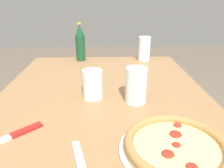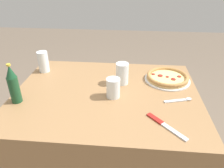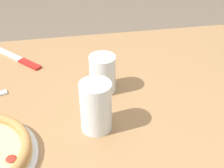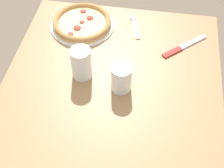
{
  "view_description": "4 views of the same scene",
  "coord_description": "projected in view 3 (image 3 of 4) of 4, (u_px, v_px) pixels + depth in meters",
  "views": [
    {
      "loc": [
        -0.83,
        -0.01,
        1.11
      ],
      "look_at": [
        -0.07,
        -0.03,
        0.79
      ],
      "focal_mm": 35.0,
      "sensor_mm": 36.0,
      "label": 1
    },
    {
      "loc": [
        -0.13,
        1.1,
        1.4
      ],
      "look_at": [
        -0.03,
        -0.01,
        0.78
      ],
      "focal_mm": 35.0,
      "sensor_mm": 36.0,
      "label": 2
    },
    {
      "loc": [
        -0.16,
        -0.73,
        1.27
      ],
      "look_at": [
        -0.03,
        -0.02,
        0.79
      ],
      "focal_mm": 50.0,
      "sensor_mm": 36.0,
      "label": 3
    },
    {
      "loc": [
        0.71,
        0.13,
        1.68
      ],
      "look_at": [
        -0.01,
        0.01,
        0.79
      ],
      "focal_mm": 50.0,
      "sensor_mm": 36.0,
      "label": 4
    }
  ],
  "objects": [
    {
      "name": "glass_water",
      "position": [
        96.0,
        108.0,
        0.78
      ],
      "size": [
        0.08,
        0.08,
        0.14
      ],
      "color": "white",
      "rests_on": "table"
    },
    {
      "name": "knife",
      "position": [
        19.0,
        59.0,
        1.1
      ],
      "size": [
        0.18,
        0.19,
        0.01
      ],
      "color": "maroon",
      "rests_on": "table"
    },
    {
      "name": "glass_mango_juice",
      "position": [
        103.0,
        76.0,
        0.92
      ],
      "size": [
        0.08,
        0.08,
        0.11
      ],
      "color": "white",
      "rests_on": "table"
    }
  ]
}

